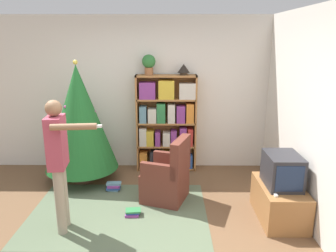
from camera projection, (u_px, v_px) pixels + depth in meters
name	position (u px, v px, depth m)	size (l,w,h in m)	color
ground_plane	(129.00, 232.00, 3.87)	(14.00, 14.00, 0.00)	brown
wall_back	(142.00, 94.00, 5.64)	(8.00, 0.10, 2.60)	silver
wall_right	(329.00, 127.00, 3.52)	(0.10, 8.00, 2.60)	silver
area_rug	(119.00, 212.00, 4.31)	(2.30, 1.68, 0.01)	#56664C
bookshelf	(166.00, 124.00, 5.56)	(1.01, 0.26, 1.64)	#A8703D
tv_stand	(279.00, 202.00, 4.13)	(0.51, 0.87, 0.45)	#996638
television	(282.00, 170.00, 4.02)	(0.40, 0.53, 0.40)	#28282D
game_remote	(275.00, 194.00, 3.82)	(0.04, 0.12, 0.02)	white
christmas_tree	(79.00, 118.00, 5.04)	(1.14, 1.14, 1.92)	#4C3323
armchair	(168.00, 178.00, 4.59)	(0.72, 0.72, 0.92)	brown
standing_person	(59.00, 156.00, 3.71)	(0.66, 0.47, 1.58)	#9E937F
potted_plant	(149.00, 63.00, 5.30)	(0.22, 0.22, 0.33)	#935B38
table_lamp	(184.00, 69.00, 5.32)	(0.20, 0.20, 0.18)	#473828
book_pile_near_tree	(114.00, 186.00, 4.93)	(0.23, 0.16, 0.12)	#5B899E
book_pile_by_chair	(133.00, 212.00, 4.24)	(0.21, 0.17, 0.08)	#843889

